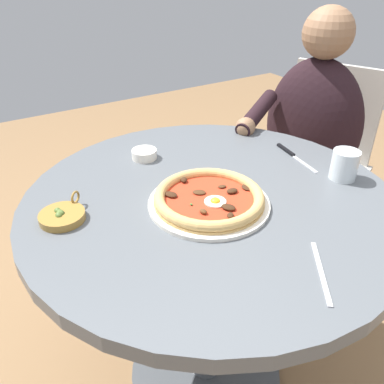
{
  "coord_description": "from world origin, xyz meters",
  "views": [
    {
      "loc": [
        -0.72,
        0.51,
        1.3
      ],
      "look_at": [
        0.03,
        0.04,
        0.76
      ],
      "focal_mm": 36.79,
      "sensor_mm": 36.0,
      "label": 1
    }
  ],
  "objects_px": {
    "diner_person": "(304,170)",
    "olive_pan": "(62,216)",
    "dining_table": "(209,239)",
    "steak_knife": "(291,153)",
    "ramekin_capers": "(144,154)",
    "water_glass": "(344,166)",
    "pizza_on_plate": "(209,199)",
    "cafe_chair_diner": "(319,151)",
    "fork_utensil": "(321,272)"
  },
  "relations": [
    {
      "from": "dining_table",
      "to": "fork_utensil",
      "type": "distance_m",
      "value": 0.39
    },
    {
      "from": "steak_knife",
      "to": "fork_utensil",
      "type": "xyz_separation_m",
      "value": [
        -0.42,
        0.33,
        -0.0
      ]
    },
    {
      "from": "olive_pan",
      "to": "diner_person",
      "type": "distance_m",
      "value": 1.08
    },
    {
      "from": "ramekin_capers",
      "to": "pizza_on_plate",
      "type": "bearing_deg",
      "value": -176.37
    },
    {
      "from": "fork_utensil",
      "to": "cafe_chair_diner",
      "type": "xyz_separation_m",
      "value": [
        0.68,
        -0.79,
        -0.21
      ]
    },
    {
      "from": "steak_knife",
      "to": "olive_pan",
      "type": "bearing_deg",
      "value": 87.5
    },
    {
      "from": "dining_table",
      "to": "pizza_on_plate",
      "type": "bearing_deg",
      "value": 140.93
    },
    {
      "from": "pizza_on_plate",
      "to": "olive_pan",
      "type": "height_order",
      "value": "olive_pan"
    },
    {
      "from": "dining_table",
      "to": "steak_knife",
      "type": "height_order",
      "value": "steak_knife"
    },
    {
      "from": "water_glass",
      "to": "diner_person",
      "type": "height_order",
      "value": "diner_person"
    },
    {
      "from": "pizza_on_plate",
      "to": "ramekin_capers",
      "type": "relative_size",
      "value": 4.0
    },
    {
      "from": "water_glass",
      "to": "olive_pan",
      "type": "height_order",
      "value": "water_glass"
    },
    {
      "from": "dining_table",
      "to": "ramekin_capers",
      "type": "distance_m",
      "value": 0.33
    },
    {
      "from": "olive_pan",
      "to": "diner_person",
      "type": "height_order",
      "value": "diner_person"
    },
    {
      "from": "diner_person",
      "to": "fork_utensil",
      "type": "bearing_deg",
      "value": 133.9
    },
    {
      "from": "steak_knife",
      "to": "olive_pan",
      "type": "relative_size",
      "value": 1.74
    },
    {
      "from": "water_glass",
      "to": "ramekin_capers",
      "type": "distance_m",
      "value": 0.58
    },
    {
      "from": "water_glass",
      "to": "olive_pan",
      "type": "xyz_separation_m",
      "value": [
        0.22,
        0.73,
        -0.03
      ]
    },
    {
      "from": "water_glass",
      "to": "olive_pan",
      "type": "bearing_deg",
      "value": 73.22
    },
    {
      "from": "dining_table",
      "to": "cafe_chair_diner",
      "type": "height_order",
      "value": "cafe_chair_diner"
    },
    {
      "from": "steak_knife",
      "to": "fork_utensil",
      "type": "height_order",
      "value": "steak_knife"
    },
    {
      "from": "dining_table",
      "to": "pizza_on_plate",
      "type": "relative_size",
      "value": 3.21
    },
    {
      "from": "dining_table",
      "to": "water_glass",
      "type": "xyz_separation_m",
      "value": [
        -0.12,
        -0.36,
        0.18
      ]
    },
    {
      "from": "dining_table",
      "to": "ramekin_capers",
      "type": "xyz_separation_m",
      "value": [
        0.29,
        0.05,
        0.16
      ]
    },
    {
      "from": "dining_table",
      "to": "fork_utensil",
      "type": "xyz_separation_m",
      "value": [
        -0.36,
        -0.02,
        0.15
      ]
    },
    {
      "from": "water_glass",
      "to": "cafe_chair_diner",
      "type": "height_order",
      "value": "cafe_chair_diner"
    },
    {
      "from": "water_glass",
      "to": "olive_pan",
      "type": "relative_size",
      "value": 0.72
    },
    {
      "from": "dining_table",
      "to": "water_glass",
      "type": "height_order",
      "value": "water_glass"
    },
    {
      "from": "dining_table",
      "to": "steak_knife",
      "type": "relative_size",
      "value": 4.85
    },
    {
      "from": "dining_table",
      "to": "pizza_on_plate",
      "type": "height_order",
      "value": "pizza_on_plate"
    },
    {
      "from": "pizza_on_plate",
      "to": "olive_pan",
      "type": "relative_size",
      "value": 2.62
    },
    {
      "from": "water_glass",
      "to": "steak_knife",
      "type": "distance_m",
      "value": 0.19
    },
    {
      "from": "olive_pan",
      "to": "steak_knife",
      "type": "bearing_deg",
      "value": -92.5
    },
    {
      "from": "dining_table",
      "to": "steak_knife",
      "type": "xyz_separation_m",
      "value": [
        0.06,
        -0.35,
        0.15
      ]
    },
    {
      "from": "pizza_on_plate",
      "to": "cafe_chair_diner",
      "type": "relative_size",
      "value": 0.34
    },
    {
      "from": "water_glass",
      "to": "fork_utensil",
      "type": "distance_m",
      "value": 0.42
    },
    {
      "from": "olive_pan",
      "to": "cafe_chair_diner",
      "type": "relative_size",
      "value": 0.13
    },
    {
      "from": "fork_utensil",
      "to": "cafe_chair_diner",
      "type": "distance_m",
      "value": 1.07
    },
    {
      "from": "water_glass",
      "to": "steak_knife",
      "type": "height_order",
      "value": "water_glass"
    },
    {
      "from": "olive_pan",
      "to": "cafe_chair_diner",
      "type": "distance_m",
      "value": 1.22
    },
    {
      "from": "pizza_on_plate",
      "to": "water_glass",
      "type": "bearing_deg",
      "value": -102.22
    },
    {
      "from": "diner_person",
      "to": "ramekin_capers",
      "type": "bearing_deg",
      "value": 88.75
    },
    {
      "from": "steak_knife",
      "to": "cafe_chair_diner",
      "type": "relative_size",
      "value": 0.22
    },
    {
      "from": "diner_person",
      "to": "olive_pan",
      "type": "bearing_deg",
      "value": 99.55
    },
    {
      "from": "pizza_on_plate",
      "to": "fork_utensil",
      "type": "bearing_deg",
      "value": -171.03
    },
    {
      "from": "pizza_on_plate",
      "to": "olive_pan",
      "type": "xyz_separation_m",
      "value": [
        0.13,
        0.33,
        -0.01
      ]
    },
    {
      "from": "olive_pan",
      "to": "pizza_on_plate",
      "type": "bearing_deg",
      "value": -111.94
    },
    {
      "from": "steak_knife",
      "to": "olive_pan",
      "type": "height_order",
      "value": "olive_pan"
    },
    {
      "from": "dining_table",
      "to": "diner_person",
      "type": "relative_size",
      "value": 0.86
    },
    {
      "from": "fork_utensil",
      "to": "diner_person",
      "type": "xyz_separation_m",
      "value": [
        0.63,
        -0.66,
        -0.24
      ]
    }
  ]
}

